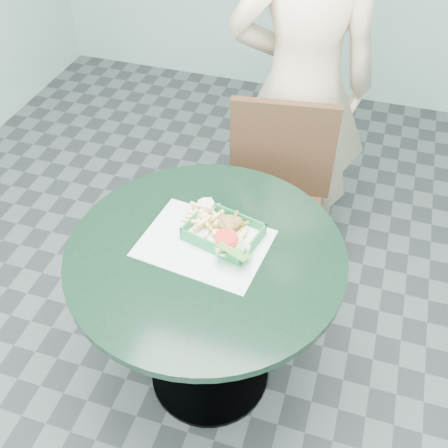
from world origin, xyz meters
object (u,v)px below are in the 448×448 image
(cafe_table, at_px, (207,287))
(dining_chair, at_px, (273,195))
(diner_person, at_px, (305,56))
(food_basket, at_px, (223,238))
(crab_sandwich, at_px, (228,229))
(sauce_ramekin, at_px, (199,213))

(cafe_table, relative_size, dining_chair, 1.01)
(diner_person, relative_size, food_basket, 8.79)
(cafe_table, bearing_deg, diner_person, 82.59)
(cafe_table, distance_m, dining_chair, 0.62)
(diner_person, bearing_deg, crab_sandwich, 70.20)
(cafe_table, relative_size, diner_person, 0.45)
(sauce_ramekin, bearing_deg, food_basket, -29.72)
(dining_chair, relative_size, sauce_ramekin, 16.94)
(dining_chair, height_order, food_basket, dining_chair)
(cafe_table, height_order, dining_chair, dining_chair)
(cafe_table, bearing_deg, crab_sandwich, 61.59)
(sauce_ramekin, bearing_deg, diner_person, 76.38)
(diner_person, xyz_separation_m, food_basket, (-0.08, -0.86, -0.27))
(dining_chair, bearing_deg, crab_sandwich, -103.23)
(food_basket, xyz_separation_m, sauce_ramekin, (-0.11, 0.06, 0.03))
(dining_chair, bearing_deg, cafe_table, -107.08)
(cafe_table, bearing_deg, dining_chair, 81.05)
(crab_sandwich, bearing_deg, cafe_table, -118.41)
(cafe_table, xyz_separation_m, crab_sandwich, (0.05, 0.09, 0.22))
(cafe_table, distance_m, diner_person, 1.04)
(dining_chair, bearing_deg, sauce_ramekin, -117.54)
(food_basket, bearing_deg, crab_sandwich, 55.06)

